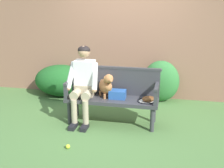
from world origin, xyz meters
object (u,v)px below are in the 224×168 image
object	(u,v)px
tennis_racket	(146,100)
tennis_ball	(68,146)
baseball_glove	(148,99)
dog_on_bench	(106,85)
sports_bag	(118,94)
garden_bench	(112,101)
person_seated	(84,81)

from	to	relation	value
tennis_racket	tennis_ball	bearing A→B (deg)	-136.22
baseball_glove	dog_on_bench	bearing A→B (deg)	152.21
tennis_ball	baseball_glove	bearing A→B (deg)	42.20
dog_on_bench	sports_bag	xyz separation A→B (m)	(0.20, -0.00, -0.15)
garden_bench	person_seated	xyz separation A→B (m)	(-0.49, -0.01, 0.33)
garden_bench	sports_bag	bearing A→B (deg)	8.19
tennis_racket	tennis_ball	distance (m)	1.50
garden_bench	tennis_racket	size ratio (longest dim) A/B	2.76
person_seated	garden_bench	bearing A→B (deg)	1.51
person_seated	tennis_ball	bearing A→B (deg)	-87.18
tennis_ball	garden_bench	bearing A→B (deg)	66.17
dog_on_bench	tennis_ball	world-z (taller)	dog_on_bench
person_seated	tennis_ball	world-z (taller)	person_seated
dog_on_bench	tennis_ball	size ratio (longest dim) A/B	6.59
tennis_racket	sports_bag	xyz separation A→B (m)	(-0.49, 0.03, 0.06)
baseball_glove	tennis_ball	bearing A→B (deg)	-161.27
person_seated	tennis_racket	size ratio (longest dim) A/B	2.33
dog_on_bench	baseball_glove	xyz separation A→B (m)	(0.73, -0.05, -0.17)
garden_bench	tennis_ball	bearing A→B (deg)	-113.83
person_seated	sports_bag	distance (m)	0.62
dog_on_bench	baseball_glove	bearing A→B (deg)	-4.32
sports_bag	garden_bench	bearing A→B (deg)	-171.81
baseball_glove	tennis_ball	distance (m)	1.52
dog_on_bench	tennis_ball	bearing A→B (deg)	-108.50
dog_on_bench	sports_bag	bearing A→B (deg)	-0.75
sports_bag	tennis_racket	bearing A→B (deg)	-3.84
sports_bag	tennis_ball	distance (m)	1.26
person_seated	tennis_ball	size ratio (longest dim) A/B	20.18
tennis_racket	dog_on_bench	bearing A→B (deg)	177.04
garden_bench	sports_bag	distance (m)	0.16
dog_on_bench	tennis_racket	size ratio (longest dim) A/B	0.76
dog_on_bench	sports_bag	world-z (taller)	dog_on_bench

